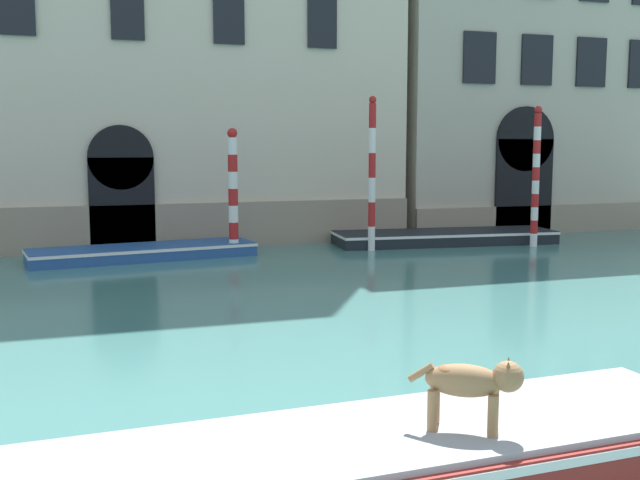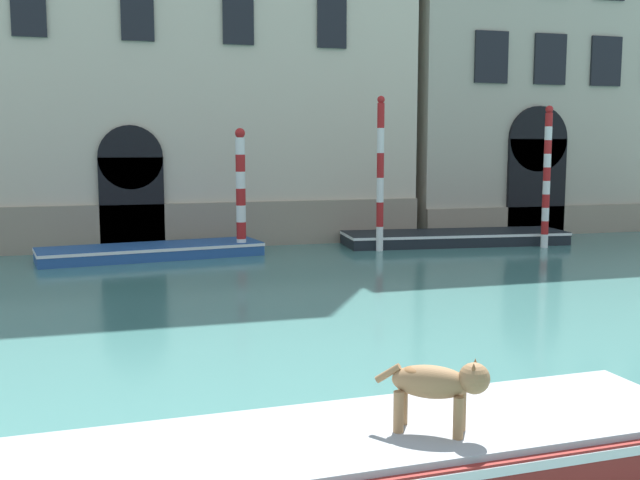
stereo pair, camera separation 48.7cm
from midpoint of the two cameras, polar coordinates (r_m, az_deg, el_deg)
name	(u,v)px [view 2 (the right image)]	position (r m, az deg, el deg)	size (l,w,h in m)	color
palazzo_right	(530,28)	(30.01, 16.20, 15.25)	(10.91, 6.13, 14.77)	#B2A893
boat_foreground	(282,477)	(6.40, -0.65, -17.63)	(7.84, 1.92, 0.68)	maroon
dog_on_deck	(439,384)	(6.41, 11.22, -10.71)	(0.84, 0.62, 0.64)	#997047
boat_moored_near_palazzo	(152,251)	(20.74, -12.05, -0.82)	(6.13, 2.39, 0.36)	#234C8C
boat_moored_far	(454,237)	(23.50, 10.79, 0.20)	(7.00, 2.53, 0.40)	black
mooring_pole_0	(547,177)	(23.26, 17.47, 4.62)	(0.22, 0.22, 4.19)	white
mooring_pole_3	(380,174)	(21.57, 5.26, 5.05)	(0.21, 0.21, 4.43)	white
mooring_pole_5	(241,192)	(20.72, -5.39, 3.70)	(0.27, 0.27, 3.51)	white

